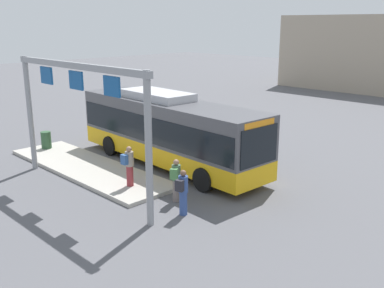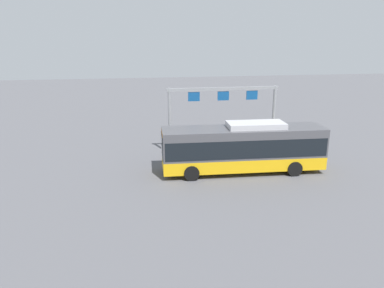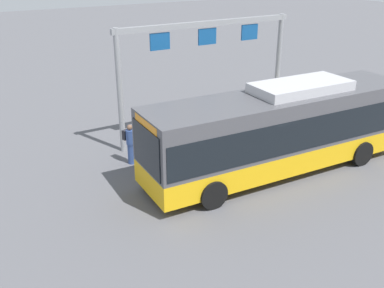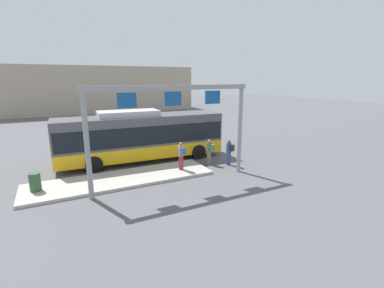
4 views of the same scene
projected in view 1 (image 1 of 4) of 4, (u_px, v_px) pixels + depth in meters
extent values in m
plane|color=#56565B|center=(169.00, 165.00, 21.36)|extent=(120.00, 120.00, 0.00)
cube|color=#B2ADA3|center=(88.00, 168.00, 20.66)|extent=(10.00, 2.80, 0.16)
cube|color=#EAAD14|center=(169.00, 149.00, 21.16)|extent=(11.02, 2.98, 0.85)
cube|color=#4C4C51|center=(168.00, 121.00, 20.80)|extent=(11.02, 2.98, 1.90)
cube|color=black|center=(168.00, 125.00, 20.85)|extent=(10.80, 3.01, 1.20)
cube|color=black|center=(259.00, 146.00, 16.92)|extent=(0.13, 2.12, 1.50)
cube|color=#B7B7BC|center=(157.00, 95.00, 21.08)|extent=(3.89, 1.92, 0.36)
cube|color=orange|center=(259.00, 124.00, 16.74)|extent=(0.20, 1.75, 0.28)
cylinder|color=black|center=(243.00, 167.00, 19.40)|extent=(1.01, 0.34, 1.00)
cylinder|color=black|center=(203.00, 180.00, 17.84)|extent=(1.01, 0.34, 1.00)
cylinder|color=black|center=(148.00, 138.00, 24.33)|extent=(1.01, 0.34, 1.00)
cylinder|color=black|center=(110.00, 146.00, 22.78)|extent=(1.01, 0.34, 1.00)
cylinder|color=#334C8C|center=(183.00, 203.00, 15.68)|extent=(0.35, 0.35, 0.85)
cylinder|color=#334C8C|center=(183.00, 184.00, 15.49)|extent=(0.42, 0.42, 0.60)
sphere|color=brown|center=(183.00, 173.00, 15.38)|extent=(0.22, 0.22, 0.22)
cube|color=#26262D|center=(179.00, 186.00, 15.26)|extent=(0.32, 0.25, 0.40)
cylinder|color=maroon|center=(130.00, 176.00, 18.03)|extent=(0.30, 0.30, 0.85)
cylinder|color=gray|center=(129.00, 159.00, 17.83)|extent=(0.36, 0.36, 0.60)
sphere|color=#9E755B|center=(129.00, 149.00, 17.73)|extent=(0.22, 0.22, 0.22)
cube|color=#335993|center=(124.00, 160.00, 17.64)|extent=(0.29, 0.20, 0.40)
cylinder|color=slate|center=(176.00, 191.00, 16.88)|extent=(0.38, 0.38, 0.85)
cylinder|color=#476B4C|center=(176.00, 173.00, 16.69)|extent=(0.46, 0.46, 0.60)
sphere|color=#9E755B|center=(176.00, 162.00, 16.58)|extent=(0.22, 0.22, 0.22)
cube|color=#4C8447|center=(174.00, 174.00, 16.44)|extent=(0.33, 0.29, 0.40)
cylinder|color=gray|center=(30.00, 114.00, 20.11)|extent=(0.24, 0.24, 5.20)
cylinder|color=gray|center=(149.00, 151.00, 14.34)|extent=(0.24, 0.24, 5.20)
cube|color=gray|center=(75.00, 66.00, 16.58)|extent=(8.84, 0.20, 0.24)
cube|color=#144C8C|center=(47.00, 75.00, 18.31)|extent=(0.90, 0.08, 0.70)
cube|color=#144C8C|center=(76.00, 80.00, 16.72)|extent=(0.90, 0.08, 0.70)
cube|color=#144C8C|center=(112.00, 86.00, 15.14)|extent=(0.90, 0.08, 0.70)
cylinder|color=#2D5133|center=(46.00, 140.00, 23.45)|extent=(0.52, 0.52, 0.90)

